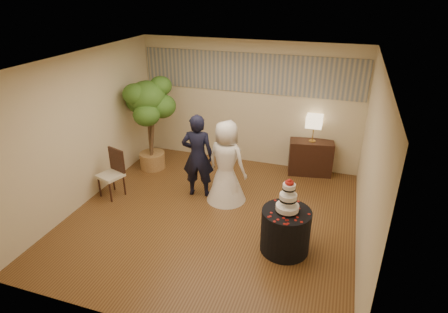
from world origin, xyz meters
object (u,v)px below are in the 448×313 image
(table_lamp, at_px, (314,129))
(wedding_cake, at_px, (288,195))
(cake_table, at_px, (285,231))
(console, at_px, (310,158))
(side_chair, at_px, (110,174))
(groom, at_px, (198,156))
(ficus_tree, at_px, (149,124))
(bride, at_px, (226,162))

(table_lamp, bearing_deg, wedding_cake, -91.49)
(cake_table, height_order, console, console)
(console, distance_m, table_lamp, 0.68)
(cake_table, distance_m, console, 2.79)
(table_lamp, bearing_deg, side_chair, -148.70)
(cake_table, xyz_separation_m, side_chair, (-3.54, 0.59, 0.12))
(groom, height_order, table_lamp, groom)
(console, relative_size, ficus_tree, 0.44)
(table_lamp, xyz_separation_m, ficus_tree, (-3.45, -0.83, -0.00))
(cake_table, relative_size, wedding_cake, 1.37)
(wedding_cake, xyz_separation_m, side_chair, (-3.54, 0.59, -0.52))
(groom, height_order, cake_table, groom)
(ficus_tree, bearing_deg, groom, -28.22)
(table_lamp, distance_m, side_chair, 4.27)
(cake_table, xyz_separation_m, console, (0.07, 2.78, 0.03))
(groom, bearing_deg, console, -152.53)
(ficus_tree, relative_size, side_chair, 2.23)
(wedding_cake, height_order, ficus_tree, ficus_tree)
(groom, height_order, ficus_tree, ficus_tree)
(groom, distance_m, cake_table, 2.32)
(cake_table, height_order, ficus_tree, ficus_tree)
(bride, bearing_deg, table_lamp, -116.98)
(cake_table, xyz_separation_m, wedding_cake, (0.00, 0.00, 0.64))
(groom, bearing_deg, wedding_cake, 137.40)
(cake_table, relative_size, ficus_tree, 0.36)
(bride, relative_size, side_chair, 1.70)
(bride, height_order, cake_table, bride)
(table_lamp, bearing_deg, ficus_tree, -166.52)
(groom, distance_m, ficus_tree, 1.65)
(ficus_tree, bearing_deg, wedding_cake, -30.10)
(cake_table, bearing_deg, wedding_cake, 0.00)
(side_chair, bearing_deg, wedding_cake, 9.15)
(console, bearing_deg, table_lamp, 0.00)
(table_lamp, height_order, side_chair, table_lamp)
(groom, relative_size, cake_table, 2.19)
(console, relative_size, side_chair, 0.97)
(groom, xyz_separation_m, cake_table, (1.93, -1.18, -0.48))
(cake_table, bearing_deg, ficus_tree, 149.90)
(wedding_cake, bearing_deg, ficus_tree, 149.90)
(groom, relative_size, ficus_tree, 0.79)
(bride, xyz_separation_m, side_chair, (-2.20, -0.58, -0.33))
(groom, distance_m, side_chair, 1.76)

